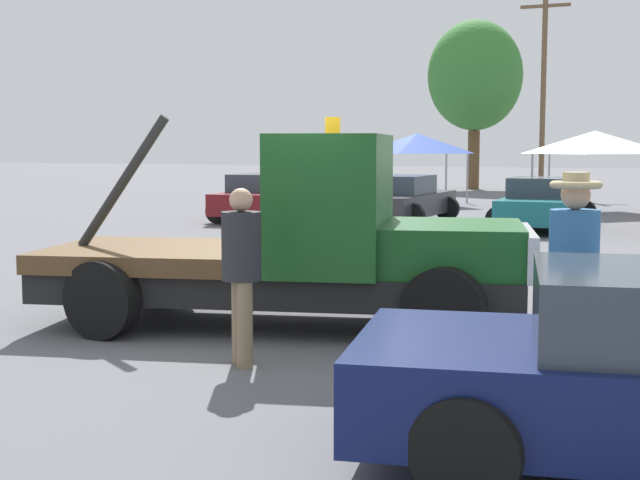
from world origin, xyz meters
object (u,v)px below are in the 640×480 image
parked_car_charcoal (401,200)px  person_near_truck (573,267)px  parked_car_teal (544,204)px  utility_pole (543,82)px  tow_truck (311,247)px  canopy_tent_white (595,142)px  person_at_hood (242,264)px  parked_car_maroon (265,198)px  canopy_tent_blue (417,143)px  tree_left (475,76)px

parked_car_charcoal → person_near_truck: bearing=-156.0°
parked_car_teal → utility_pole: (-3.00, 18.02, 4.36)m
tow_truck → canopy_tent_white: canopy_tent_white is taller
person_at_hood → parked_car_charcoal: size_ratio=0.36×
parked_car_teal → canopy_tent_white: 6.73m
tow_truck → parked_car_teal: 13.77m
parked_car_maroon → tow_truck: bearing=-156.2°
person_near_truck → parked_car_maroon: person_near_truck is taller
person_near_truck → canopy_tent_blue: (-8.59, 23.73, 1.09)m
parked_car_charcoal → canopy_tent_blue: size_ratio=1.55×
tow_truck → parked_car_maroon: size_ratio=1.36×
tow_truck → canopy_tent_blue: size_ratio=1.95×
tow_truck → parked_car_teal: size_ratio=1.24×
canopy_tent_white → utility_pole: 12.35m
person_at_hood → parked_car_maroon: 17.11m
canopy_tent_blue → utility_pole: bearing=74.1°
tow_truck → utility_pole: bearing=80.6°
person_at_hood → tree_left: bearing=58.3°
parked_car_charcoal → canopy_tent_blue: (-1.97, 7.98, 1.58)m
tow_truck → person_at_hood: 1.98m
person_at_hood → parked_car_maroon: bearing=74.2°
canopy_tent_white → parked_car_maroon: bearing=-140.7°
person_at_hood → tree_left: tree_left is taller
parked_car_teal → parked_car_maroon: bearing=91.1°
utility_pole → person_near_truck: bearing=-80.3°
parked_car_maroon → utility_pole: 19.48m
canopy_tent_blue → utility_pole: utility_pole is taller
tow_truck → person_near_truck: bearing=-44.8°
person_near_truck → canopy_tent_white: size_ratio=0.56×
tree_left → parked_car_teal: bearing=-71.8°
canopy_tent_white → tree_left: (-7.25, 13.93, 3.30)m
parked_car_teal → canopy_tent_white: bearing=-6.1°
tow_truck → parked_car_maroon: 15.30m
parked_car_maroon → utility_pole: bearing=-19.7°
person_near_truck → parked_car_teal: bearing=67.4°
parked_car_charcoal → parked_car_maroon: bearing=96.9°
person_at_hood → canopy_tent_blue: canopy_tent_blue is taller
canopy_tent_white → tree_left: tree_left is taller
parked_car_maroon → parked_car_teal: size_ratio=0.92×
person_at_hood → utility_pole: bearing=52.8°
parked_car_teal → canopy_tent_blue: bearing=34.7°
tow_truck → parked_car_maroon: tow_truck is taller
canopy_tent_white → utility_pole: size_ratio=0.36×
tow_truck → tree_left: bearing=86.4°
canopy_tent_blue → canopy_tent_white: (6.39, -1.51, 0.02)m
tree_left → canopy_tent_blue: bearing=-86.0°
parked_car_teal → canopy_tent_blue: size_ratio=1.57×
person_at_hood → utility_pole: (-2.63, 33.75, 4.01)m
parked_car_maroon → canopy_tent_blue: (1.99, 8.37, 1.58)m
tree_left → parked_car_charcoal: bearing=-82.1°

